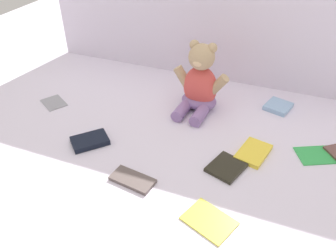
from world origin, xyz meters
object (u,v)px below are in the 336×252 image
object	(u,v)px
book_case_0	(133,180)
book_case_5	(209,220)
book_case_1	(278,106)
book_case_8	(54,102)
book_case_2	(253,152)
book_case_3	(226,167)
book_case_7	(90,141)
book_case_6	(317,155)
teddy_bear	(200,85)

from	to	relation	value
book_case_0	book_case_5	distance (m)	0.27
book_case_1	book_case_8	world-z (taller)	book_case_1
book_case_8	book_case_2	bearing A→B (deg)	119.51
book_case_2	book_case_3	distance (m)	0.12
book_case_1	book_case_2	distance (m)	0.33
book_case_7	book_case_2	bearing A→B (deg)	-121.70
book_case_6	book_case_0	bearing A→B (deg)	-83.54
teddy_bear	book_case_7	size ratio (longest dim) A/B	2.23
book_case_1	book_case_2	xyz separation A→B (m)	(-0.04, -0.32, -0.00)
book_case_1	book_case_7	xyz separation A→B (m)	(-0.58, -0.47, 0.00)
book_case_0	book_case_8	size ratio (longest dim) A/B	1.28
book_case_2	teddy_bear	bearing A→B (deg)	153.94
book_case_2	book_case_1	bearing A→B (deg)	95.64
book_case_7	book_case_5	bearing A→B (deg)	-157.02
book_case_1	book_case_5	distance (m)	0.65
teddy_bear	book_case_3	bearing A→B (deg)	-54.38
book_case_6	book_case_2	bearing A→B (deg)	-96.86
book_case_1	book_case_3	size ratio (longest dim) A/B	0.86
book_case_2	book_case_6	world-z (taller)	book_case_2
book_case_5	book_case_6	xyz separation A→B (m)	(0.26, 0.39, -0.00)
teddy_bear	book_case_7	xyz separation A→B (m)	(-0.28, -0.36, -0.09)
teddy_bear	book_case_2	size ratio (longest dim) A/B	2.08
teddy_bear	book_case_3	world-z (taller)	teddy_bear
book_case_7	book_case_3	bearing A→B (deg)	-131.52
book_case_1	teddy_bear	bearing A→B (deg)	-142.72
book_case_0	book_case_7	distance (m)	0.25
book_case_0	book_case_2	xyz separation A→B (m)	(0.32, 0.26, 0.00)
book_case_3	book_case_8	world-z (taller)	book_case_3
book_case_3	book_case_5	distance (m)	0.22
book_case_0	book_case_8	xyz separation A→B (m)	(-0.50, 0.29, -0.00)
book_case_5	book_case_3	bearing A→B (deg)	-157.41
book_case_1	book_case_7	size ratio (longest dim) A/B	0.80
book_case_3	book_case_7	bearing A→B (deg)	-156.03
teddy_bear	book_case_2	bearing A→B (deg)	-35.04
teddy_bear	book_case_0	size ratio (longest dim) A/B	2.02
book_case_5	teddy_bear	bearing A→B (deg)	-138.64
book_case_3	book_case_6	distance (m)	0.32
book_case_5	book_case_1	bearing A→B (deg)	-168.08
book_case_0	book_case_1	bearing A→B (deg)	156.29
book_case_2	book_case_8	bearing A→B (deg)	-168.50
teddy_bear	book_case_1	size ratio (longest dim) A/B	2.79
book_case_3	book_case_6	size ratio (longest dim) A/B	0.90
teddy_bear	book_case_8	xyz separation A→B (m)	(-0.56, -0.19, -0.10)
book_case_6	book_case_8	world-z (taller)	same
book_case_0	book_case_6	world-z (taller)	book_case_0
book_case_3	book_case_6	xyz separation A→B (m)	(0.26, 0.17, -0.00)
book_case_1	book_case_3	bearing A→B (deg)	-87.50
book_case_6	book_case_8	size ratio (longest dim) A/B	1.20
book_case_3	book_case_7	xyz separation A→B (m)	(-0.47, -0.05, 0.00)
book_case_5	book_case_8	distance (m)	0.84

